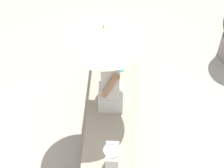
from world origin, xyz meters
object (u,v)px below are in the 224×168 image
at_px(person_seated, 111,79).
at_px(magazine, 114,65).
at_px(parasol, 104,34).
at_px(tote_bag_canvas, 112,160).
at_px(handbag_black, 118,34).

bearing_deg(person_seated, magazine, 179.12).
height_order(parasol, tote_bag_canvas, parasol).
distance_m(person_seated, magazine, 0.75).
relative_size(parasol, tote_bag_canvas, 3.21).
relative_size(person_seated, handbag_black, 2.69).
relative_size(handbag_black, tote_bag_canvas, 0.98).
xyz_separation_m(tote_bag_canvas, magazine, (-1.53, -0.04, -0.16)).
bearing_deg(magazine, handbag_black, 156.11).
bearing_deg(handbag_black, magazine, -5.86).
relative_size(parasol, handbag_black, 3.28).
bearing_deg(parasol, tote_bag_canvas, 7.14).
bearing_deg(parasol, magazine, 172.70).
bearing_deg(tote_bag_canvas, handbag_black, 179.83).
bearing_deg(tote_bag_canvas, person_seated, -176.69).
height_order(person_seated, tote_bag_canvas, person_seated).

